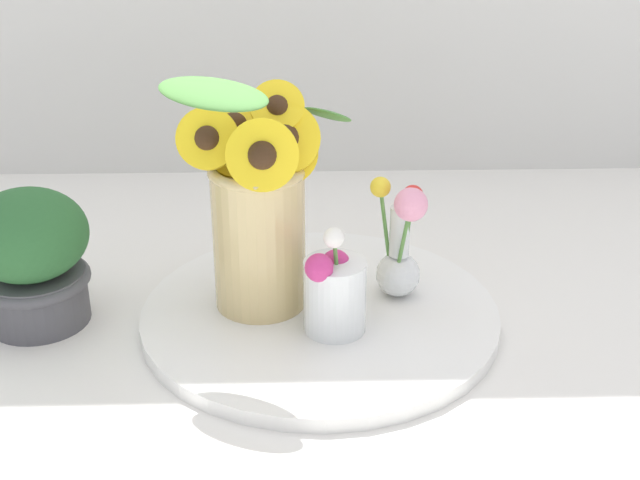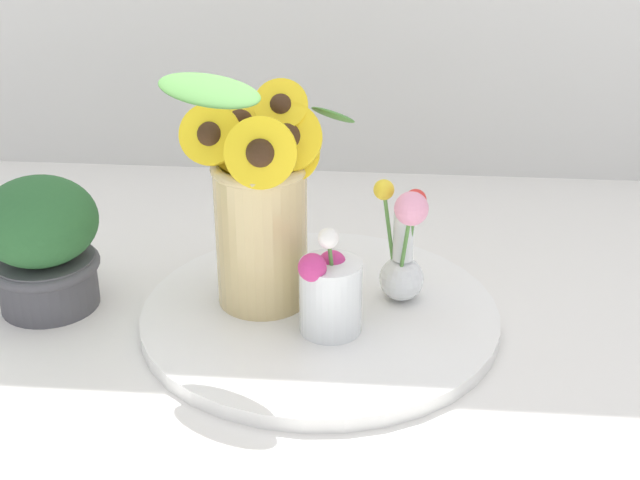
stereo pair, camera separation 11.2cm
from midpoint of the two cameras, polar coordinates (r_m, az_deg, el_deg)
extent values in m
plane|color=silver|center=(1.14, -0.78, -6.33)|extent=(6.00, 6.00, 0.00)
cylinder|color=white|center=(1.17, -2.74, -4.94)|extent=(0.47, 0.47, 0.02)
cylinder|color=#D1B77A|center=(1.14, -6.71, -0.06)|extent=(0.12, 0.12, 0.18)
torus|color=#D1B77A|center=(1.10, -6.96, 4.39)|extent=(0.12, 0.12, 0.01)
cylinder|color=#4C8438|center=(1.11, -6.91, 1.55)|extent=(0.02, 0.07, 0.17)
cylinder|color=yellow|center=(1.05, -6.78, 5.37)|extent=(0.10, 0.04, 0.10)
sphere|color=#382314|center=(1.05, -6.78, 5.37)|extent=(0.04, 0.04, 0.04)
cylinder|color=#4C8438|center=(1.12, -5.93, 2.92)|extent=(0.02, 0.02, 0.22)
cylinder|color=yellow|center=(1.09, -5.72, 8.45)|extent=(0.07, 0.05, 0.06)
sphere|color=#382314|center=(1.09, -5.72, 8.45)|extent=(0.03, 0.03, 0.03)
cylinder|color=#4C8438|center=(1.13, -8.94, 1.83)|extent=(0.04, 0.03, 0.20)
cylinder|color=yellow|center=(1.08, -10.17, 6.35)|extent=(0.09, 0.04, 0.08)
sphere|color=#382314|center=(1.08, -10.17, 6.35)|extent=(0.03, 0.03, 0.03)
cylinder|color=#4C8438|center=(1.13, -5.17, 1.83)|extent=(0.01, 0.03, 0.20)
cylinder|color=yellow|center=(1.08, -5.23, 6.44)|extent=(0.09, 0.05, 0.08)
sphere|color=#382314|center=(1.08, -5.23, 6.44)|extent=(0.04, 0.04, 0.04)
cylinder|color=#4C8438|center=(1.14, -8.21, 1.96)|extent=(0.01, 0.06, 0.20)
cylinder|color=yellow|center=(1.13, -8.38, 7.18)|extent=(0.08, 0.07, 0.06)
sphere|color=#382314|center=(1.13, -8.38, 7.18)|extent=(0.03, 0.03, 0.03)
cylinder|color=#4C8438|center=(1.14, -5.60, 1.50)|extent=(0.04, 0.03, 0.18)
cylinder|color=yellow|center=(1.09, -5.08, 5.49)|extent=(0.09, 0.04, 0.08)
sphere|color=#382314|center=(1.09, -5.08, 5.49)|extent=(0.03, 0.03, 0.03)
cylinder|color=#4C8438|center=(1.13, -8.11, 1.10)|extent=(0.01, 0.04, 0.17)
cylinder|color=yellow|center=(1.11, -8.29, 5.50)|extent=(0.07, 0.05, 0.06)
sphere|color=#382314|center=(1.11, -8.29, 5.50)|extent=(0.03, 0.03, 0.03)
ellipsoid|color=#477F38|center=(1.12, -2.43, 7.98)|extent=(0.09, 0.11, 0.05)
ellipsoid|color=#477F38|center=(1.00, -10.14, 9.15)|extent=(0.15, 0.12, 0.03)
cylinder|color=white|center=(1.10, -1.95, -3.67)|extent=(0.08, 0.08, 0.09)
cylinder|color=#568E42|center=(1.10, -2.15, -3.25)|extent=(0.01, 0.01, 0.07)
sphere|color=#C6337A|center=(1.09, -1.93, -1.61)|extent=(0.04, 0.04, 0.04)
cylinder|color=#568E42|center=(1.08, -2.41, -3.46)|extent=(0.03, 0.02, 0.08)
sphere|color=#C6337A|center=(1.05, -3.10, -1.87)|extent=(0.03, 0.03, 0.03)
cylinder|color=#568E42|center=(1.08, -1.86, -2.15)|extent=(0.01, 0.02, 0.10)
sphere|color=white|center=(1.05, -2.14, 0.08)|extent=(0.03, 0.03, 0.03)
sphere|color=white|center=(1.18, 2.33, -2.29)|extent=(0.06, 0.06, 0.06)
cylinder|color=white|center=(1.15, 2.39, 0.50)|extent=(0.03, 0.03, 0.07)
cylinder|color=#568E42|center=(1.16, 1.46, 0.66)|extent=(0.02, 0.01, 0.12)
sphere|color=yellow|center=(1.13, 1.06, 3.35)|extent=(0.03, 0.03, 0.03)
cylinder|color=#568E42|center=(1.13, 2.60, 0.07)|extent=(0.01, 0.03, 0.10)
sphere|color=pink|center=(1.10, 2.96, 2.22)|extent=(0.04, 0.04, 0.04)
cylinder|color=#568E42|center=(1.15, 2.86, 0.30)|extent=(0.01, 0.02, 0.12)
sphere|color=red|center=(1.12, 3.14, 2.79)|extent=(0.03, 0.03, 0.03)
cylinder|color=#4C4C51|center=(1.23, -20.16, -3.48)|extent=(0.13, 0.13, 0.07)
torus|color=#4C4C51|center=(1.22, -20.34, -2.42)|extent=(0.14, 0.14, 0.02)
ellipsoid|color=#285B2D|center=(1.19, -20.81, 0.25)|extent=(0.15, 0.15, 0.12)
camera|label=1|loc=(0.06, -92.86, -1.40)|focal=50.00mm
camera|label=2|loc=(0.06, 87.14, 1.40)|focal=50.00mm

